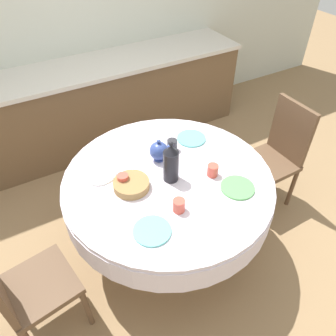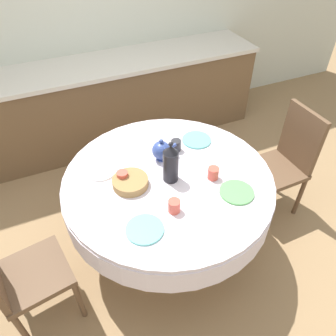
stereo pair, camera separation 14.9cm
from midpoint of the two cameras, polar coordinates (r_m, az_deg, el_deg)
ground_plane at (r=2.72m, az=-1.61°, el=-12.98°), size 12.00×12.00×0.00m
wall_back at (r=3.53m, az=-18.54°, el=24.68°), size 7.00×0.05×2.60m
kitchen_counter at (r=3.56m, az=-14.14°, el=10.35°), size 3.24×0.64×0.88m
dining_table at (r=2.25m, az=-1.90°, el=-3.89°), size 1.41×1.41×0.74m
chair_left at (r=2.83m, az=17.04°, el=2.59°), size 0.41×0.41×0.94m
chair_right at (r=2.13m, az=-26.16°, el=-18.06°), size 0.46×0.46×0.94m
plate_near_left at (r=1.87m, az=-5.12°, el=-10.93°), size 0.22×0.22×0.01m
cup_near_left at (r=1.93m, az=-0.32°, el=-6.62°), size 0.07×0.07×0.08m
plate_near_right at (r=2.12m, az=10.05°, el=-3.43°), size 0.22×0.22×0.01m
cup_near_right at (r=2.16m, az=5.84°, el=-0.47°), size 0.07×0.07×0.08m
plate_far_left at (r=2.24m, az=-13.69°, el=-1.11°), size 0.22×0.22×0.01m
cup_far_left at (r=2.11m, az=-9.84°, el=-2.14°), size 0.07×0.07×0.08m
plate_far_right at (r=2.48m, az=2.36°, el=5.13°), size 0.22×0.22×0.01m
cup_far_right at (r=2.36m, az=-1.09°, el=3.99°), size 0.07×0.07×0.08m
coffee_carafe at (r=2.06m, az=-1.55°, el=0.77°), size 0.10×0.10×0.30m
teapot at (r=2.26m, az=-3.47°, el=2.95°), size 0.18×0.13×0.17m
bread_basket at (r=2.10m, az=-8.43°, el=-2.95°), size 0.23×0.23×0.05m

